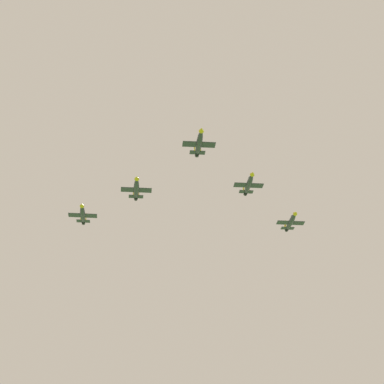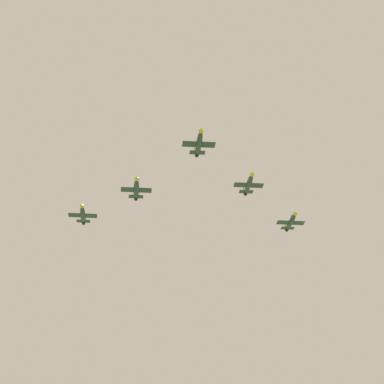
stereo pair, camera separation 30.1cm
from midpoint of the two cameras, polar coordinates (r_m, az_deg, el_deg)
The scene contains 5 objects.
jet_lead at distance 188.40m, azimuth 0.54°, elevation 4.01°, with size 14.72×8.99×3.09m.
jet_left_wingman at distance 206.18m, azimuth 4.58°, elevation 0.66°, with size 14.37×8.76×3.02m.
jet_right_wingman at distance 202.46m, azimuth -4.57°, elevation 0.29°, with size 14.72×8.97×3.09m.
jet_left_outer at distance 224.98m, azimuth 7.98°, elevation -2.39°, with size 14.56×8.87×3.06m.
jet_right_outer at distance 220.56m, azimuth -8.88°, elevation -1.78°, with size 14.72×8.95×3.10m.
Camera 1 is at (132.01, -29.16, 26.50)m, focal length 65.87 mm.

